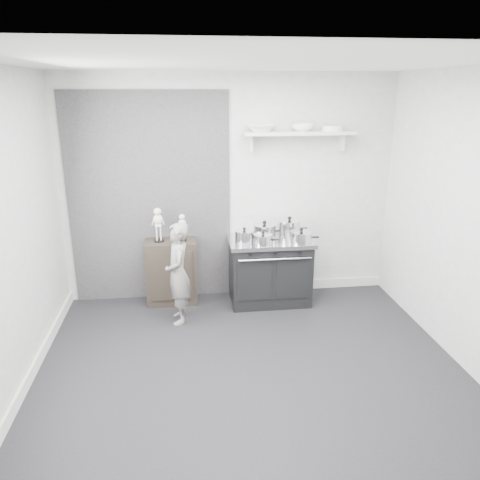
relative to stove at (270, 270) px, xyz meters
name	(u,v)px	position (x,y,z in m)	size (l,w,h in m)	color
ground	(250,371)	(-0.45, -1.48, -0.40)	(4.00, 4.00, 0.00)	black
room_shell	(239,196)	(-0.54, -1.33, 1.24)	(4.02, 3.62, 2.71)	#A9A9A7
wall_shelf	(299,134)	(0.35, 0.20, 1.61)	(1.30, 0.26, 0.24)	silver
stove	(270,270)	(0.00, 0.00, 0.00)	(1.00, 0.62, 0.80)	black
side_cabinet	(172,272)	(-1.18, 0.13, -0.01)	(0.60, 0.35, 0.79)	black
child	(178,273)	(-1.10, -0.39, 0.17)	(0.42, 0.27, 1.15)	slate
pot_front_left	(244,237)	(-0.33, -0.10, 0.47)	(0.31, 0.22, 0.19)	silver
pot_back_left	(264,231)	(-0.06, 0.10, 0.48)	(0.37, 0.28, 0.21)	silver
pot_back_right	(289,228)	(0.25, 0.10, 0.50)	(0.36, 0.27, 0.25)	silver
pot_front_right	(301,237)	(0.33, -0.17, 0.47)	(0.34, 0.25, 0.18)	silver
pot_front_center	(263,239)	(-0.12, -0.18, 0.46)	(0.30, 0.21, 0.16)	silver
skeleton_full	(158,222)	(-1.31, 0.13, 0.62)	(0.13, 0.08, 0.47)	beige
skeleton_torso	(182,226)	(-1.03, 0.13, 0.57)	(0.10, 0.07, 0.37)	beige
bowl_large	(261,128)	(-0.10, 0.19, 1.68)	(0.34, 0.34, 0.08)	white
bowl_small	(303,127)	(0.39, 0.19, 1.68)	(0.26, 0.26, 0.08)	white
plate_stack	(332,128)	(0.74, 0.19, 1.67)	(0.25, 0.25, 0.06)	white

